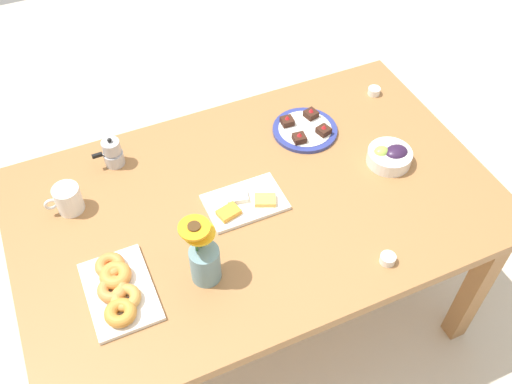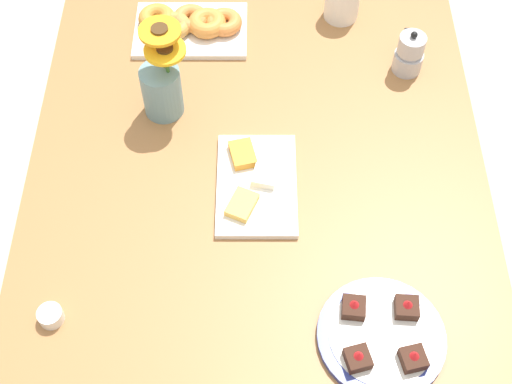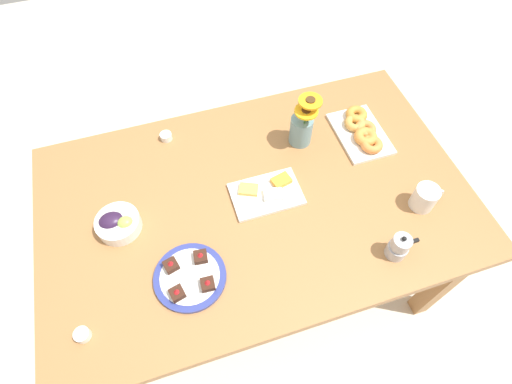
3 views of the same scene
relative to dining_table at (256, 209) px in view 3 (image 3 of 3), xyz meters
name	(u,v)px [view 3 (image 3 of 3)]	position (x,y,z in m)	size (l,w,h in m)	color
ground_plane	(256,272)	(0.00, 0.00, -0.65)	(6.00, 6.00, 0.00)	beige
dining_table	(256,209)	(0.00, 0.00, 0.00)	(1.60, 1.00, 0.74)	#9E6B3D
coffee_mug	(425,197)	(0.57, -0.21, 0.13)	(0.12, 0.09, 0.10)	white
grape_bowl	(118,223)	(-0.50, 0.03, 0.12)	(0.16, 0.16, 0.07)	white
cheese_platter	(267,193)	(0.04, 0.00, 0.10)	(0.26, 0.17, 0.03)	white
croissant_platter	(362,131)	(0.51, 0.16, 0.11)	(0.19, 0.29, 0.05)	white
jam_cup_honey	(82,335)	(-0.66, -0.32, 0.10)	(0.05, 0.05, 0.03)	white
jam_cup_berry	(166,136)	(-0.27, 0.39, 0.10)	(0.05, 0.05, 0.03)	white
dessert_plate	(190,277)	(-0.30, -0.23, 0.10)	(0.24, 0.24, 0.05)	navy
flower_vase	(302,127)	(0.26, 0.21, 0.17)	(0.11, 0.11, 0.24)	#6B939E
moka_pot	(399,247)	(0.39, -0.36, 0.13)	(0.11, 0.07, 0.12)	#B7B7BC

